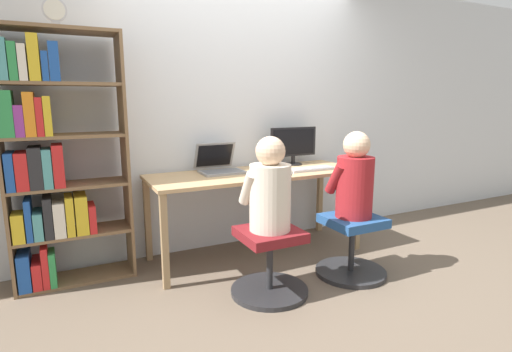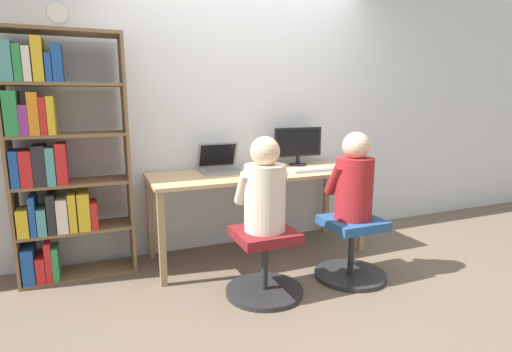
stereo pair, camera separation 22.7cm
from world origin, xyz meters
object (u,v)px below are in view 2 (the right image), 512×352
object	(u,v)px
office_chair_left	(351,249)
laptop	(222,166)
person_at_laptop	(265,189)
desk_clock	(58,13)
office_chair_right	(265,263)
person_at_monitor	(354,181)
keyboard	(313,169)
desktop_monitor	(298,145)
bookshelf	(54,162)

from	to	relation	value
office_chair_left	laptop	bearing A→B (deg)	131.79
person_at_laptop	laptop	bearing A→B (deg)	92.58
desk_clock	office_chair_right	bearing A→B (deg)	-31.85
person_at_monitor	desk_clock	xyz separation A→B (m)	(-2.02, 0.79, 1.22)
keyboard	desk_clock	distance (m)	2.36
office_chair_right	person_at_monitor	bearing A→B (deg)	-0.58
person_at_monitor	office_chair_right	bearing A→B (deg)	179.42
desktop_monitor	office_chair_right	world-z (taller)	desktop_monitor
office_chair_right	person_at_laptop	bearing A→B (deg)	90.00
office_chair_left	desk_clock	bearing A→B (deg)	158.46
office_chair_left	desk_clock	xyz separation A→B (m)	(-2.02, 0.80, 1.77)
person_at_monitor	bookshelf	bearing A→B (deg)	157.85
person_at_monitor	laptop	bearing A→B (deg)	131.94
keyboard	person_at_monitor	world-z (taller)	person_at_monitor
person_at_laptop	bookshelf	xyz separation A→B (m)	(-1.39, 0.86, 0.15)
desktop_monitor	keyboard	size ratio (longest dim) A/B	1.11
keyboard	bookshelf	size ratio (longest dim) A/B	0.24
person_at_laptop	office_chair_right	bearing A→B (deg)	-90.00
keyboard	desk_clock	world-z (taller)	desk_clock
bookshelf	desk_clock	xyz separation A→B (m)	(0.12, -0.08, 1.07)
office_chair_left	bookshelf	size ratio (longest dim) A/B	0.30
office_chair_left	person_at_laptop	xyz separation A→B (m)	(-0.75, 0.02, 0.55)
keyboard	office_chair_left	size ratio (longest dim) A/B	0.80
laptop	office_chair_left	bearing A→B (deg)	-48.21
laptop	keyboard	world-z (taller)	laptop
keyboard	office_chair_left	xyz separation A→B (m)	(0.01, -0.60, -0.55)
desktop_monitor	person_at_laptop	bearing A→B (deg)	-129.68
office_chair_left	desk_clock	distance (m)	2.80
person_at_laptop	office_chair_left	bearing A→B (deg)	-1.27
person_at_monitor	bookshelf	world-z (taller)	bookshelf
keyboard	bookshelf	xyz separation A→B (m)	(-2.13, 0.27, 0.16)
laptop	person_at_monitor	xyz separation A→B (m)	(0.79, -0.88, -0.03)
laptop	desk_clock	size ratio (longest dim) A/B	2.10
office_chair_right	person_at_monitor	distance (m)	0.94
keyboard	office_chair_left	world-z (taller)	keyboard
office_chair_right	desk_clock	world-z (taller)	desk_clock
keyboard	desktop_monitor	bearing A→B (deg)	86.40
office_chair_left	person_at_monitor	distance (m)	0.56
desktop_monitor	office_chair_right	distance (m)	1.41
laptop	person_at_monitor	distance (m)	1.19
bookshelf	person_at_monitor	bearing A→B (deg)	-22.15
person_at_monitor	person_at_laptop	world-z (taller)	person_at_monitor
keyboard	person_at_monitor	size ratio (longest dim) A/B	0.67
office_chair_right	person_at_laptop	distance (m)	0.55
desk_clock	bookshelf	bearing A→B (deg)	147.15
person_at_laptop	desk_clock	bearing A→B (deg)	148.30
laptop	office_chair_right	xyz separation A→B (m)	(0.04, -0.88, -0.59)
laptop	office_chair_right	size ratio (longest dim) A/B	0.65
desktop_monitor	keyboard	bearing A→B (deg)	-93.60
office_chair_left	bookshelf	xyz separation A→B (m)	(-2.14, 0.88, 0.70)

